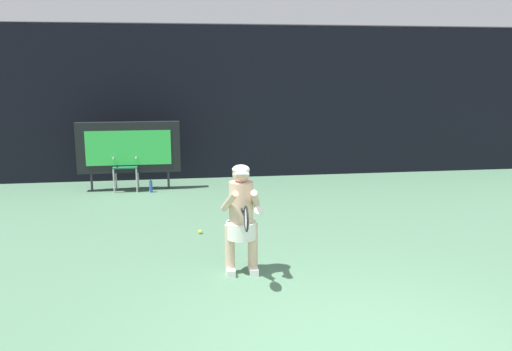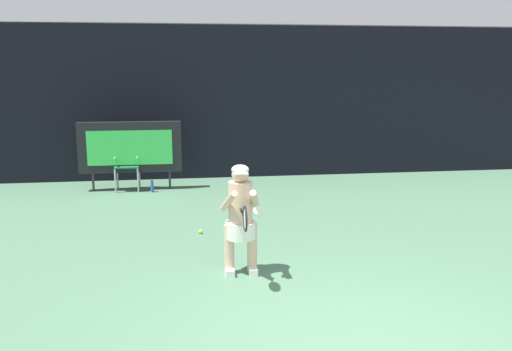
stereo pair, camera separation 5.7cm
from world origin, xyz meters
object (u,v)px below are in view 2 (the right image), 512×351
at_px(water_bottle, 152,186).
at_px(tennis_player, 241,216).
at_px(tennis_racket, 245,218).
at_px(tennis_ball_loose, 201,232).
at_px(umpire_chair, 127,162).
at_px(scoreboard, 130,147).

xyz_separation_m(water_bottle, tennis_player, (1.39, -4.86, 0.65)).
xyz_separation_m(tennis_player, tennis_racket, (-0.01, -0.56, 0.13)).
bearing_deg(tennis_racket, tennis_ball_loose, 110.79).
bearing_deg(umpire_chair, tennis_racket, -71.61).
bearing_deg(tennis_racket, umpire_chair, 118.17).
relative_size(scoreboard, umpire_chair, 2.04).
distance_m(scoreboard, tennis_racket, 5.99).
height_order(tennis_racket, tennis_ball_loose, tennis_racket).
bearing_deg(water_bottle, tennis_player, -74.08).
height_order(tennis_player, tennis_ball_loose, tennis_player).
relative_size(water_bottle, tennis_racket, 0.44).
bearing_deg(tennis_player, tennis_ball_loose, 104.81).
distance_m(tennis_racket, tennis_ball_loose, 2.51).
bearing_deg(water_bottle, tennis_ball_loose, -73.46).
height_order(scoreboard, water_bottle, scoreboard).
distance_m(water_bottle, tennis_ball_loose, 3.24).
relative_size(scoreboard, water_bottle, 8.30).
bearing_deg(tennis_racket, scoreboard, 117.48).
xyz_separation_m(scoreboard, tennis_racket, (1.82, -5.71, -0.04)).
bearing_deg(scoreboard, tennis_racket, -72.29).
bearing_deg(tennis_ball_loose, umpire_chair, 113.07).
height_order(water_bottle, tennis_ball_loose, water_bottle).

